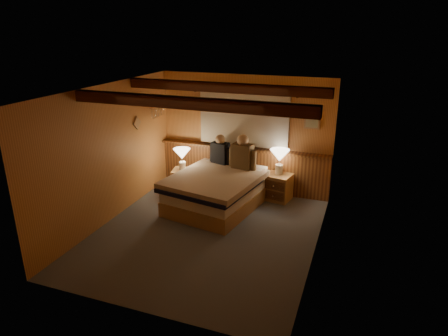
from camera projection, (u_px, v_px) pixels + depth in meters
The scene contains 19 objects.
floor at pixel (206, 233), 6.75m from camera, with size 4.20×4.20×0.00m, color #555C65.
ceiling at pixel (204, 90), 5.93m from camera, with size 4.20×4.20×0.00m, color #DCAC52.
wall_back at pixel (245, 134), 8.20m from camera, with size 3.60×3.60×0.00m, color #D28F4B.
wall_left at pixel (110, 154), 6.92m from camera, with size 4.20×4.20×0.00m, color #D28F4B.
wall_right at pixel (320, 180), 5.76m from camera, with size 4.20×4.20×0.00m, color #D28F4B.
wall_front at pixel (134, 224), 4.49m from camera, with size 3.60×3.60×0.00m, color #D28F4B.
wainscot at pixel (243, 167), 8.38m from camera, with size 3.60×0.23×0.94m.
curtain_window at pixel (244, 119), 8.03m from camera, with size 2.18×0.09×1.11m.
ceiling_beams at pixel (208, 94), 6.10m from camera, with size 3.60×1.65×0.16m.
coat_rail at pixel (157, 110), 8.13m from camera, with size 0.05×0.55×0.24m.
framed_print at pixel (312, 123), 7.62m from camera, with size 0.30×0.04×0.25m.
bed at pixel (217, 190), 7.60m from camera, with size 1.77×2.13×0.65m.
nightstand_left at pixel (184, 181), 8.26m from camera, with size 0.54×0.50×0.51m.
nightstand_right at pixel (278, 187), 7.95m from camera, with size 0.55×0.52×0.53m.
lamp_left at pixel (182, 155), 8.07m from camera, with size 0.35×0.35×0.45m.
lamp_right at pixel (280, 157), 7.79m from camera, with size 0.38×0.38×0.50m.
person_left at pixel (220, 151), 8.08m from camera, with size 0.50×0.29×0.62m.
person_right at pixel (243, 154), 7.77m from camera, with size 0.57×0.29×0.70m.
duffel_bag at pixel (192, 189), 8.12m from camera, with size 0.53×0.32×0.38m.
Camera 1 is at (2.33, -5.51, 3.32)m, focal length 32.00 mm.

